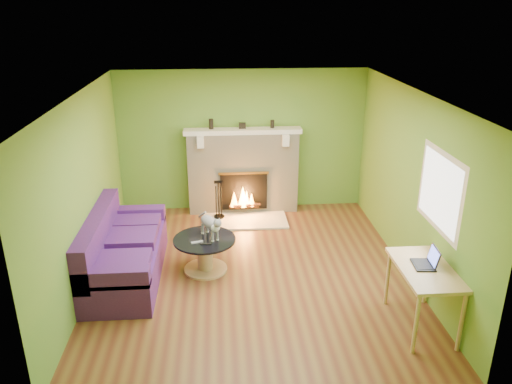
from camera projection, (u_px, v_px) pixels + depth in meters
floor at (252, 272)px, 7.29m from camera, size 5.00×5.00×0.00m
ceiling at (251, 94)px, 6.36m from camera, size 5.00×5.00×0.00m
wall_back at (242, 141)px, 9.15m from camera, size 5.00×0.00×5.00m
wall_front at (270, 287)px, 4.50m from camera, size 5.00×0.00×5.00m
wall_left at (84, 194)px, 6.66m from camera, size 0.00×5.00×5.00m
wall_right at (412, 185)px, 6.98m from camera, size 0.00×5.00×5.00m
window_frame at (440, 191)px, 6.06m from camera, size 0.00×1.20×1.20m
window_pane at (440, 191)px, 6.06m from camera, size 0.00×1.06×1.06m
fireplace at (243, 171)px, 9.17m from camera, size 2.10×0.46×1.58m
hearth at (245, 220)px, 8.96m from camera, size 1.50×0.75×0.03m
mantel at (243, 131)px, 8.87m from camera, size 2.10×0.28×0.08m
sofa at (121, 253)px, 7.06m from camera, size 0.96×2.14×0.96m
coffee_table at (205, 252)px, 7.25m from camera, size 0.90×0.90×0.51m
desk at (425, 275)px, 5.85m from camera, size 0.63×1.08×0.80m
cat at (210, 225)px, 7.15m from camera, size 0.49×0.64×0.38m
remote_silver at (197, 242)px, 7.05m from camera, size 0.18×0.09×0.02m
remote_black at (206, 244)px, 7.00m from camera, size 0.16×0.05×0.02m
laptop at (424, 257)px, 5.82m from camera, size 0.29×0.33×0.23m
fire_tools at (219, 199)px, 8.94m from camera, size 0.19×0.19×0.71m
mantel_vase_left at (211, 124)px, 8.81m from camera, size 0.08×0.08×0.18m
mantel_vase_right at (272, 124)px, 8.90m from camera, size 0.07×0.07×0.14m
mantel_box at (242, 126)px, 8.87m from camera, size 0.12×0.08×0.10m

